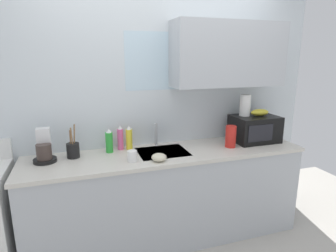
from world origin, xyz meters
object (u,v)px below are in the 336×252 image
(coffee_maker, at_px, (44,149))
(dish_soap_bottle_pink, at_px, (120,138))
(banana_bunch, at_px, (260,112))
(paper_towel_roll, at_px, (245,105))
(microwave, at_px, (254,129))
(cereal_canister, at_px, (231,136))
(small_bowl, at_px, (159,157))
(mug_white, at_px, (132,156))
(dish_soap_bottle_yellow, at_px, (129,138))
(dish_soap_bottle_green, at_px, (109,141))
(utensil_crock, at_px, (73,150))

(coffee_maker, bearing_deg, dish_soap_bottle_pink, 9.14)
(banana_bunch, relative_size, paper_towel_roll, 0.91)
(microwave, bearing_deg, coffee_maker, 178.32)
(dish_soap_bottle_pink, distance_m, cereal_canister, 1.07)
(cereal_canister, bearing_deg, banana_bunch, 14.38)
(banana_bunch, xyz_separation_m, paper_towel_roll, (-0.15, 0.05, 0.08))
(banana_bunch, height_order, small_bowl, banana_bunch)
(banana_bunch, distance_m, mug_white, 1.43)
(paper_towel_roll, distance_m, cereal_canister, 0.39)
(dish_soap_bottle_pink, xyz_separation_m, mug_white, (0.04, -0.36, -0.06))
(dish_soap_bottle_pink, height_order, cereal_canister, dish_soap_bottle_pink)
(dish_soap_bottle_pink, relative_size, small_bowl, 1.82)
(coffee_maker, distance_m, mug_white, 0.75)
(dish_soap_bottle_yellow, bearing_deg, banana_bunch, -6.25)
(paper_towel_roll, xyz_separation_m, dish_soap_bottle_green, (-1.39, 0.06, -0.27))
(paper_towel_roll, distance_m, dish_soap_bottle_green, 1.42)
(dish_soap_bottle_yellow, height_order, dish_soap_bottle_green, dish_soap_bottle_yellow)
(paper_towel_roll, bearing_deg, cereal_canister, -147.99)
(small_bowl, bearing_deg, coffee_maker, 161.57)
(utensil_crock, bearing_deg, microwave, -2.25)
(cereal_canister, bearing_deg, paper_towel_roll, 32.01)
(microwave, height_order, coffee_maker, coffee_maker)
(dish_soap_bottle_green, height_order, mug_white, dish_soap_bottle_green)
(mug_white, relative_size, utensil_crock, 0.32)
(dish_soap_bottle_yellow, distance_m, mug_white, 0.35)
(coffee_maker, bearing_deg, utensil_crock, 2.86)
(dish_soap_bottle_yellow, height_order, mug_white, dish_soap_bottle_yellow)
(dish_soap_bottle_green, height_order, utensil_crock, utensil_crock)
(paper_towel_roll, bearing_deg, coffee_maker, 179.75)
(dish_soap_bottle_yellow, height_order, cereal_canister, dish_soap_bottle_yellow)
(banana_bunch, height_order, coffee_maker, banana_bunch)
(paper_towel_roll, height_order, dish_soap_bottle_pink, paper_towel_roll)
(dish_soap_bottle_yellow, distance_m, small_bowl, 0.44)
(banana_bunch, xyz_separation_m, cereal_canister, (-0.39, -0.10, -0.20))
(banana_bunch, bearing_deg, paper_towel_roll, 161.57)
(banana_bunch, distance_m, cereal_canister, 0.45)
(coffee_maker, bearing_deg, cereal_canister, -5.30)
(microwave, relative_size, dish_soap_bottle_yellow, 1.99)
(utensil_crock, bearing_deg, dish_soap_bottle_yellow, 8.62)
(mug_white, bearing_deg, dish_soap_bottle_pink, 96.68)
(dish_soap_bottle_pink, height_order, dish_soap_bottle_green, dish_soap_bottle_pink)
(microwave, bearing_deg, banana_bunch, 1.77)
(paper_towel_roll, bearing_deg, microwave, -27.38)
(cereal_canister, bearing_deg, dish_soap_bottle_yellow, 165.52)
(dish_soap_bottle_yellow, distance_m, cereal_canister, 0.99)
(cereal_canister, bearing_deg, mug_white, -174.86)
(banana_bunch, height_order, dish_soap_bottle_pink, banana_bunch)
(banana_bunch, relative_size, dish_soap_bottle_yellow, 0.87)
(dish_soap_bottle_pink, relative_size, utensil_crock, 0.80)
(paper_towel_roll, height_order, small_bowl, paper_towel_roll)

